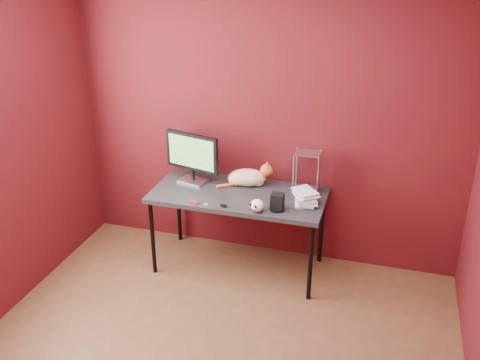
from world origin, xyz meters
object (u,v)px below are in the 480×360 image
(monitor, at_px, (192,155))
(book_stack, at_px, (300,132))
(cat, at_px, (248,177))
(speaker, at_px, (277,202))
(skull_mug, at_px, (257,206))
(desk, at_px, (238,198))

(monitor, height_order, book_stack, book_stack)
(cat, bearing_deg, book_stack, -35.41)
(cat, relative_size, book_stack, 0.38)
(monitor, bearing_deg, book_stack, 4.01)
(book_stack, bearing_deg, speaker, -129.14)
(cat, height_order, skull_mug, cat)
(cat, bearing_deg, desk, -112.05)
(skull_mug, bearing_deg, book_stack, 65.11)
(desk, height_order, monitor, monitor)
(monitor, distance_m, speaker, 0.93)
(monitor, xyz_separation_m, speaker, (0.85, -0.33, -0.19))
(skull_mug, distance_m, speaker, 0.17)
(desk, height_order, speaker, speaker)
(cat, bearing_deg, skull_mug, -76.43)
(monitor, xyz_separation_m, book_stack, (0.98, -0.17, 0.37))
(monitor, distance_m, skull_mug, 0.84)
(book_stack, bearing_deg, cat, 155.11)
(skull_mug, relative_size, book_stack, 0.10)
(monitor, bearing_deg, speaker, -7.30)
(monitor, height_order, skull_mug, monitor)
(monitor, xyz_separation_m, skull_mug, (0.70, -0.40, -0.20))
(desk, distance_m, skull_mug, 0.39)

